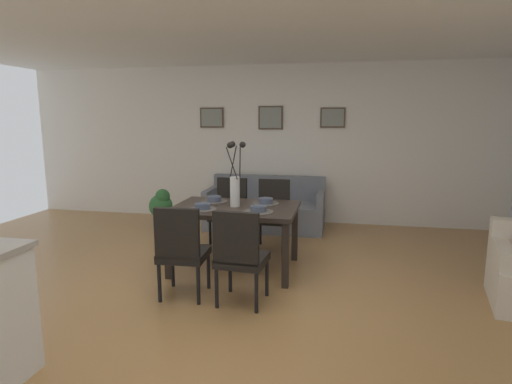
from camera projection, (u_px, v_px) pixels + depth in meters
name	position (u px, v px, depth m)	size (l,w,h in m)	color
ground_plane	(231.00, 297.00, 4.09)	(9.00, 9.00, 0.00)	#A87A47
back_wall_panel	(280.00, 144.00, 7.00)	(9.00, 0.10, 2.60)	white
ceiling_panel	(239.00, 22.00, 4.02)	(9.00, 7.20, 0.08)	white
dining_table	(235.00, 214.00, 4.75)	(1.40, 0.99, 0.74)	black
dining_chair_near_left	(181.00, 248.00, 3.98)	(0.47, 0.47, 0.92)	black
dining_chair_near_right	(230.00, 208.00, 5.71)	(0.46, 0.46, 0.92)	black
dining_chair_far_left	(240.00, 253.00, 3.83)	(0.47, 0.47, 0.92)	black
dining_chair_far_right	(272.00, 211.00, 5.57)	(0.45, 0.45, 0.92)	black
centerpiece_vase	(235.00, 182.00, 4.69)	(0.21, 0.23, 0.73)	silver
placemat_near_left	(202.00, 209.00, 4.59)	(0.32, 0.32, 0.01)	#4C4742
bowl_near_left	(202.00, 206.00, 4.58)	(0.17, 0.17, 0.07)	#475166
placemat_near_right	(214.00, 201.00, 5.02)	(0.32, 0.32, 0.01)	#4C4742
bowl_near_right	(214.00, 198.00, 5.01)	(0.17, 0.17, 0.07)	#475166
placemat_far_left	(258.00, 212.00, 4.46)	(0.32, 0.32, 0.01)	#4C4742
bowl_far_left	(258.00, 208.00, 4.46)	(0.17, 0.17, 0.07)	#475166
placemat_far_right	(266.00, 203.00, 4.89)	(0.32, 0.32, 0.01)	#4C4742
bowl_far_right	(266.00, 200.00, 4.89)	(0.17, 0.17, 0.07)	#475166
sofa	(266.00, 210.00, 6.67)	(1.85, 0.84, 0.80)	slate
framed_picture_left	(212.00, 118.00, 7.09)	(0.41, 0.03, 0.34)	#473828
framed_picture_center	(271.00, 118.00, 6.89)	(0.41, 0.03, 0.38)	#473828
framed_picture_right	(333.00, 118.00, 6.69)	(0.40, 0.03, 0.32)	#473828
potted_plant	(161.00, 208.00, 6.41)	(0.36, 0.36, 0.67)	brown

